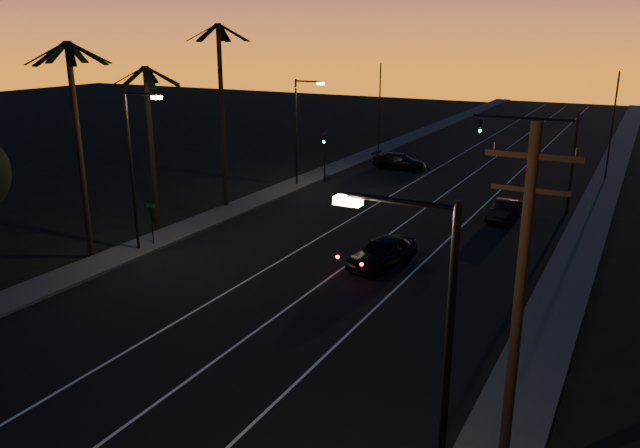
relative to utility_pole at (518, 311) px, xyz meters
The scene contains 21 objects.
road 23.72m from the utility_pole, 120.11° to the left, with size 20.00×170.00×0.01m, color black.
sidewalk_left 30.78m from the utility_pole, 138.74° to the left, with size 2.40×170.00×0.16m, color #373835.
sidewalk_right 20.68m from the utility_pole, 91.15° to the left, with size 2.40×170.00×0.16m, color #373835.
lane_stripe_left 25.32m from the utility_pole, 126.13° to the left, with size 0.12×160.00×0.01m, color silver.
lane_stripe_mid 23.48m from the utility_pole, 119.03° to the left, with size 0.12×160.00×0.01m, color silver.
lane_stripe_right 22.04m from the utility_pole, 110.81° to the left, with size 0.12×160.00×0.01m, color silver.
palm_near 25.55m from the utility_pole, 161.71° to the left, with size 4.25×4.16×11.53m.
palm_mid 28.49m from the utility_pole, 150.55° to the left, with size 4.25×4.16×10.03m.
palm_far 31.17m from the utility_pole, 139.96° to the left, with size 4.25×4.16×12.53m.
streetlight_left_near 24.44m from the utility_pole, 155.85° to the left, with size 2.55×0.26×9.00m.
streetlight_left_far 35.79m from the utility_pole, 128.52° to the left, with size 2.55×0.26×8.50m.
streetlight_right_near 4.10m from the utility_pole, 102.67° to the right, with size 2.55×0.26×9.00m.
street_sign 25.22m from the utility_pole, 153.85° to the left, with size 0.70×0.06×2.60m.
utility_pole is the anchor object (origin of this frame).
signal_mast 30.33m from the utility_pole, 98.47° to the left, with size 7.10×0.41×7.00m.
signal_post 36.74m from the utility_pole, 125.13° to the left, with size 0.28×0.37×4.20m.
far_pole_left 50.36m from the utility_pole, 116.67° to the left, with size 0.14×0.14×9.00m, color black.
far_pole_right 42.01m from the utility_pole, 90.82° to the left, with size 0.14×0.14×9.00m, color black.
lead_car 17.73m from the utility_pole, 123.39° to the left, with size 2.97×5.37×1.56m.
right_car 26.98m from the utility_pole, 102.09° to the left, with size 1.71×4.07×1.31m.
cross_car 42.07m from the utility_pole, 114.84° to the left, with size 4.94×2.05×1.43m.
Camera 1 is at (13.90, -4.75, 11.89)m, focal length 35.00 mm.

